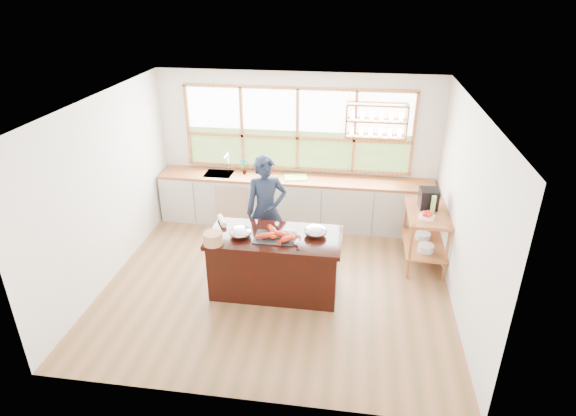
% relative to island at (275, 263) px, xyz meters
% --- Properties ---
extents(ground_plane, '(5.00, 5.00, 0.00)m').
position_rel_island_xyz_m(ground_plane, '(0.00, 0.20, -0.45)').
color(ground_plane, '#905B3C').
extents(room_shell, '(5.02, 4.52, 2.71)m').
position_rel_island_xyz_m(room_shell, '(0.02, 0.71, 1.30)').
color(room_shell, silver).
rests_on(room_shell, ground_plane).
extents(back_counter, '(4.90, 0.63, 0.90)m').
position_rel_island_xyz_m(back_counter, '(-0.02, 2.14, 0.00)').
color(back_counter, '#B2B1A7').
rests_on(back_counter, ground_plane).
extents(right_shelf_unit, '(0.62, 1.10, 0.90)m').
position_rel_island_xyz_m(right_shelf_unit, '(2.19, 1.09, 0.15)').
color(right_shelf_unit, '#A15529').
rests_on(right_shelf_unit, ground_plane).
extents(island, '(1.85, 0.90, 0.90)m').
position_rel_island_xyz_m(island, '(0.00, 0.00, 0.00)').
color(island, black).
rests_on(island, ground_plane).
extents(cook, '(0.74, 0.60, 1.75)m').
position_rel_island_xyz_m(cook, '(-0.27, 0.82, 0.42)').
color(cook, '#161F33').
rests_on(cook, ground_plane).
extents(potted_plant, '(0.17, 0.13, 0.30)m').
position_rel_island_xyz_m(potted_plant, '(-0.94, 2.20, 0.59)').
color(potted_plant, slate).
rests_on(potted_plant, back_counter).
extents(cutting_board, '(0.45, 0.38, 0.01)m').
position_rel_island_xyz_m(cutting_board, '(0.01, 2.14, 0.45)').
color(cutting_board, '#7ACC48').
rests_on(cutting_board, back_counter).
extents(espresso_machine, '(0.29, 0.31, 0.31)m').
position_rel_island_xyz_m(espresso_machine, '(2.19, 1.23, 0.60)').
color(espresso_machine, black).
rests_on(espresso_machine, right_shelf_unit).
extents(wine_bottle, '(0.08, 0.08, 0.28)m').
position_rel_island_xyz_m(wine_bottle, '(2.24, 1.04, 0.59)').
color(wine_bottle, '#A5C45F').
rests_on(wine_bottle, right_shelf_unit).
extents(fruit_bowl, '(0.23, 0.23, 0.11)m').
position_rel_island_xyz_m(fruit_bowl, '(2.14, 0.85, 0.49)').
color(fruit_bowl, silver).
rests_on(fruit_bowl, right_shelf_unit).
extents(slate_board, '(0.55, 0.40, 0.02)m').
position_rel_island_xyz_m(slate_board, '(0.01, -0.07, 0.45)').
color(slate_board, black).
rests_on(slate_board, island).
extents(lobster_pile, '(0.52, 0.44, 0.08)m').
position_rel_island_xyz_m(lobster_pile, '(0.03, -0.08, 0.50)').
color(lobster_pile, '#D83402').
rests_on(lobster_pile, slate_board).
extents(mixing_bowl_left, '(0.32, 0.32, 0.15)m').
position_rel_island_xyz_m(mixing_bowl_left, '(-0.46, -0.09, 0.51)').
color(mixing_bowl_left, '#B9BAC0').
rests_on(mixing_bowl_left, island).
extents(mixing_bowl_right, '(0.32, 0.32, 0.15)m').
position_rel_island_xyz_m(mixing_bowl_right, '(0.55, 0.09, 0.51)').
color(mixing_bowl_right, '#B9BAC0').
rests_on(mixing_bowl_right, island).
extents(wine_glass, '(0.08, 0.08, 0.22)m').
position_rel_island_xyz_m(wine_glass, '(0.36, -0.32, 0.61)').
color(wine_glass, silver).
rests_on(wine_glass, island).
extents(wicker_basket, '(0.26, 0.26, 0.17)m').
position_rel_island_xyz_m(wicker_basket, '(-0.78, -0.34, 0.53)').
color(wicker_basket, tan).
rests_on(wicker_basket, island).
extents(parchment_roll, '(0.21, 0.30, 0.08)m').
position_rel_island_xyz_m(parchment_roll, '(-0.83, 0.27, 0.49)').
color(parchment_roll, white).
rests_on(parchment_roll, island).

